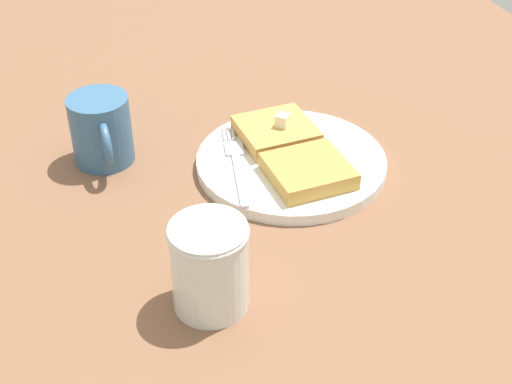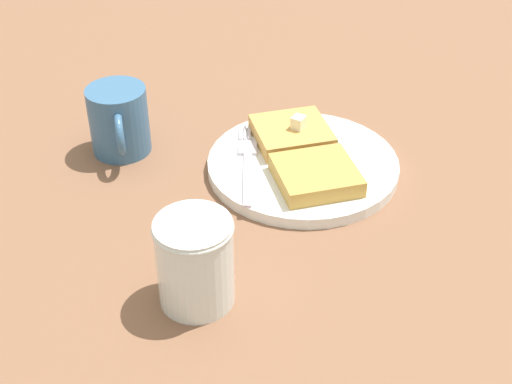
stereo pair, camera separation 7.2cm
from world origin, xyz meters
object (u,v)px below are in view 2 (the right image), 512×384
fork (248,159)px  syrup_jar (195,264)px  coffee_mug (119,121)px  plate (303,164)px

fork → syrup_jar: bearing=-23.3°
fork → coffee_mug: bearing=-116.8°
coffee_mug → plate: bearing=67.6°
plate → syrup_jar: (18.33, -14.70, 3.40)cm
syrup_jar → coffee_mug: 27.28cm
plate → coffee_mug: (-8.38, -20.29, 3.32)cm
plate → syrup_jar: syrup_jar is taller
plate → coffee_mug: coffee_mug is taller
plate → coffee_mug: 22.20cm
syrup_jar → coffee_mug: syrup_jar is taller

